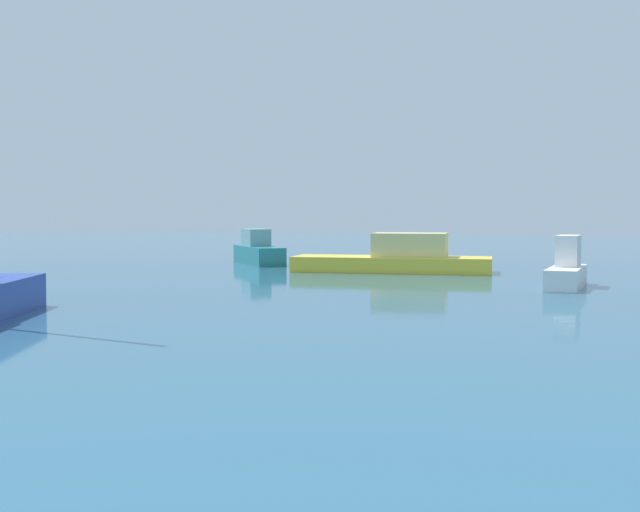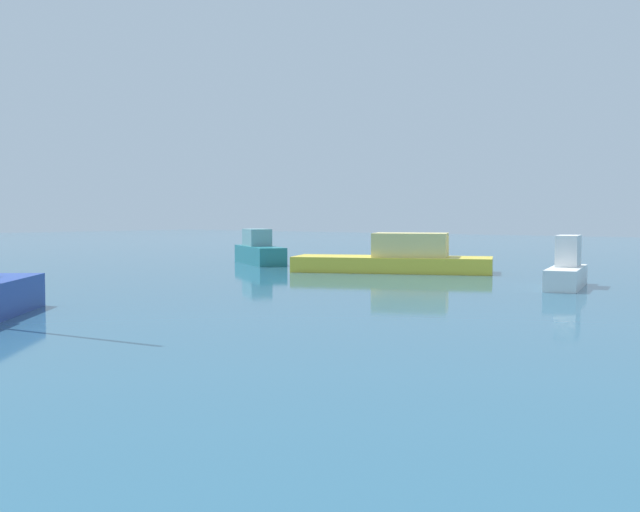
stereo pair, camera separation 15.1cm
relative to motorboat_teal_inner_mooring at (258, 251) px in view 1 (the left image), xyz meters
The scene contains 3 objects.
motorboat_teal_inner_mooring is the anchor object (origin of this frame).
motorboat_white_distant_north 18.28m from the motorboat_teal_inner_mooring, 99.32° to the right, with size 4.32×2.18×1.86m.
motorboat_yellow_mid_harbor 9.20m from the motorboat_teal_inner_mooring, 93.19° to the right, with size 6.36×9.16×1.78m.
Camera 1 is at (1.68, -6.94, 2.58)m, focal length 43.97 mm.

